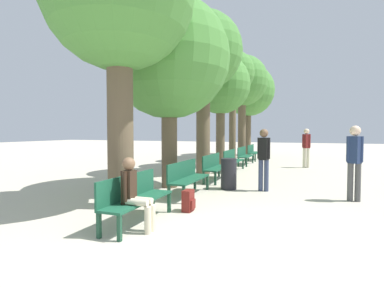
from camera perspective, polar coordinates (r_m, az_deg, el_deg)
The scene contains 19 objects.
ground_plane at distance 4.38m, azimuth 6.62°, elevation -19.62°, with size 80.00×80.00×0.00m, color beige.
bench_row_0 at distance 5.51m, azimuth -10.96°, elevation -9.54°, with size 0.46×1.80×0.86m.
bench_row_1 at distance 7.69m, azimuth -1.03°, elevation -6.06°, with size 0.46×1.80×0.86m.
bench_row_2 at distance 10.02m, azimuth 4.34°, elevation -4.07°, with size 0.46×1.80×0.86m.
bench_row_3 at distance 12.40m, azimuth 7.66°, elevation -2.82°, with size 0.46×1.80×0.86m.
bench_row_4 at distance 14.82m, azimuth 9.90°, elevation -1.97°, with size 0.46×1.80×0.86m.
bench_row_5 at distance 17.26m, azimuth 11.50°, elevation -1.35°, with size 0.46×1.80×0.86m.
tree_row_1 at distance 9.01m, azimuth -4.39°, elevation 15.88°, with size 3.52×3.52×5.52m.
tree_row_2 at distance 11.95m, azimuth 2.16°, elevation 16.86°, with size 3.01×3.01×6.23m.
tree_row_3 at distance 14.08m, azimuth 5.46°, elevation 11.04°, with size 2.73×2.73×5.16m.
tree_row_4 at distance 16.51m, azimuth 7.77°, elevation 13.00°, with size 2.31×2.31×5.94m.
tree_row_5 at distance 18.86m, azimuth 9.52°, elevation 11.61°, with size 3.10×3.10×6.27m.
tree_row_6 at distance 20.90m, azimuth 10.71°, elevation 9.93°, with size 3.48×3.48×6.14m.
person_seated at distance 5.08m, azimuth -10.86°, elevation -8.90°, with size 0.56×0.32×1.21m.
backpack at distance 6.24m, azimuth -0.69°, elevation -10.78°, with size 0.22×0.29×0.44m.
pedestrian_near at distance 7.94m, azimuth 28.56°, elevation -2.37°, with size 0.36×0.31×1.77m.
pedestrian_mid at distance 14.30m, azimuth 20.94°, elevation -0.25°, with size 0.35×0.31×1.75m.
pedestrian_far at distance 8.40m, azimuth 13.50°, elevation -2.16°, with size 0.34×0.24×1.70m.
trash_bin at distance 8.57m, azimuth 7.01°, elevation -5.65°, with size 0.44×0.44×0.87m.
Camera 1 is at (1.01, -3.93, 1.65)m, focal length 28.00 mm.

